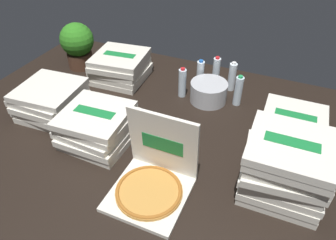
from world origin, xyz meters
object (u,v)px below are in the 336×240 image
object	(u,v)px
water_bottle_1	(182,83)
pizza_stack_center_near	(285,166)
potted_plant	(78,44)
water_bottle_4	(238,91)
pizza_stack_left_far	(294,123)
water_bottle_3	(216,71)
open_pizza_box	(153,179)
pizza_stack_right_mid	(120,67)
water_bottle_2	(232,77)
pizza_stack_center_far	(51,101)
ice_bucket	(209,92)
water_bottle_0	(200,75)
pizza_stack_right_near	(97,126)

from	to	relation	value
water_bottle_1	pizza_stack_center_near	bearing A→B (deg)	-38.23
water_bottle_1	potted_plant	world-z (taller)	potted_plant
pizza_stack_center_near	water_bottle_4	world-z (taller)	pizza_stack_center_near
pizza_stack_left_far	water_bottle_3	xyz separation A→B (m)	(-0.68, 0.39, 0.05)
open_pizza_box	pizza_stack_right_mid	xyz separation A→B (m)	(-0.79, 0.99, 0.03)
water_bottle_2	water_bottle_3	size ratio (longest dim) A/B	1.00
pizza_stack_center_near	pizza_stack_right_mid	distance (m)	1.61
open_pizza_box	pizza_stack_center_far	bearing A→B (deg)	160.76
pizza_stack_left_far	ice_bucket	world-z (taller)	ice_bucket
water_bottle_1	water_bottle_3	size ratio (longest dim) A/B	1.00
pizza_stack_center_near	pizza_stack_left_far	size ratio (longest dim) A/B	1.02
ice_bucket	water_bottle_0	bearing A→B (deg)	128.47
pizza_stack_right_near	water_bottle_0	distance (m)	0.99
pizza_stack_right_mid	potted_plant	size ratio (longest dim) A/B	1.15
pizza_stack_center_near	pizza_stack_center_far	xyz separation A→B (m)	(-1.65, 0.06, -0.07)
water_bottle_1	water_bottle_4	bearing A→B (deg)	8.22
pizza_stack_center_far	water_bottle_0	xyz separation A→B (m)	(0.88, 0.79, 0.00)
pizza_stack_center_near	water_bottle_2	xyz separation A→B (m)	(-0.52, 0.92, -0.07)
water_bottle_2	potted_plant	bearing A→B (deg)	-172.93
ice_bucket	water_bottle_1	bearing A→B (deg)	-174.87
open_pizza_box	potted_plant	bearing A→B (deg)	140.21
water_bottle_0	water_bottle_1	xyz separation A→B (m)	(-0.09, -0.18, 0.00)
pizza_stack_center_near	potted_plant	distance (m)	2.04
water_bottle_0	water_bottle_3	distance (m)	0.15
pizza_stack_center_far	water_bottle_2	xyz separation A→B (m)	(1.13, 0.86, 0.00)
pizza_stack_right_near	water_bottle_3	distance (m)	1.13
ice_bucket	water_bottle_0	distance (m)	0.21
ice_bucket	potted_plant	bearing A→B (deg)	177.27
pizza_stack_left_far	potted_plant	size ratio (longest dim) A/B	1.10
pizza_stack_left_far	water_bottle_1	distance (m)	0.88
pizza_stack_right_near	potted_plant	world-z (taller)	potted_plant
potted_plant	pizza_stack_right_mid	bearing A→B (deg)	-5.74
water_bottle_1	water_bottle_4	size ratio (longest dim) A/B	1.00
water_bottle_2	potted_plant	xyz separation A→B (m)	(-1.38, -0.17, 0.10)
pizza_stack_right_near	water_bottle_3	size ratio (longest dim) A/B	1.78
pizza_stack_right_near	water_bottle_3	bearing A→B (deg)	63.44
pizza_stack_center_near	water_bottle_2	size ratio (longest dim) A/B	1.85
pizza_stack_center_near	pizza_stack_left_far	xyz separation A→B (m)	(0.01, 0.57, -0.12)
pizza_stack_center_near	water_bottle_4	distance (m)	0.85
ice_bucket	potted_plant	size ratio (longest dim) A/B	0.70
pizza_stack_right_mid	ice_bucket	xyz separation A→B (m)	(0.80, -0.01, -0.04)
pizza_stack_center_far	ice_bucket	distance (m)	1.19
open_pizza_box	ice_bucket	bearing A→B (deg)	89.31
pizza_stack_center_far	ice_bucket	size ratio (longest dim) A/B	1.57
pizza_stack_left_far	water_bottle_2	world-z (taller)	water_bottle_2
ice_bucket	water_bottle_1	size ratio (longest dim) A/B	1.15
pizza_stack_right_near	water_bottle_2	distance (m)	1.17
open_pizza_box	water_bottle_1	bearing A→B (deg)	101.97
pizza_stack_right_near	ice_bucket	bearing A→B (deg)	54.64
water_bottle_4	water_bottle_2	bearing A→B (deg)	117.22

